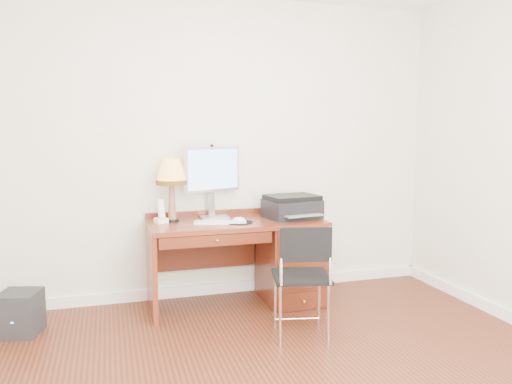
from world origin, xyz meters
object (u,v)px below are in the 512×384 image
object	(u,v)px
printer	(292,207)
monitor	(213,173)
equipment_box	(20,313)
phone	(161,216)
chair	(305,270)
desk	(272,256)
leg_lamp	(171,176)

from	to	relation	value
printer	monitor	bearing A→B (deg)	153.98
printer	equipment_box	size ratio (longest dim) A/B	1.55
phone	printer	bearing A→B (deg)	-23.67
monitor	chair	bearing A→B (deg)	-87.12
phone	chair	distance (m)	1.34
printer	equipment_box	world-z (taller)	printer
desk	equipment_box	size ratio (longest dim) A/B	4.63
desk	phone	size ratio (longest dim) A/B	7.51
phone	chair	size ratio (longest dim) A/B	0.23
equipment_box	phone	bearing A→B (deg)	26.66
desk	phone	distance (m)	1.04
monitor	chair	size ratio (longest dim) A/B	0.73
monitor	desk	bearing A→B (deg)	-43.56
monitor	printer	bearing A→B (deg)	-37.16
leg_lamp	equipment_box	distance (m)	1.56
desk	printer	bearing A→B (deg)	0.44
chair	phone	bearing A→B (deg)	147.78
desk	chair	world-z (taller)	chair
printer	leg_lamp	world-z (taller)	leg_lamp
chair	printer	bearing A→B (deg)	88.26
leg_lamp	equipment_box	bearing A→B (deg)	-167.43
equipment_box	desk	bearing A→B (deg)	19.17
chair	desk	bearing A→B (deg)	100.75
equipment_box	monitor	bearing A→B (deg)	27.85
monitor	phone	size ratio (longest dim) A/B	3.15
leg_lamp	chair	world-z (taller)	leg_lamp
leg_lamp	chair	size ratio (longest dim) A/B	0.62
desk	chair	size ratio (longest dim) A/B	1.74
chair	equipment_box	distance (m)	2.16
monitor	phone	distance (m)	0.60
monitor	equipment_box	world-z (taller)	monitor
desk	leg_lamp	distance (m)	1.13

